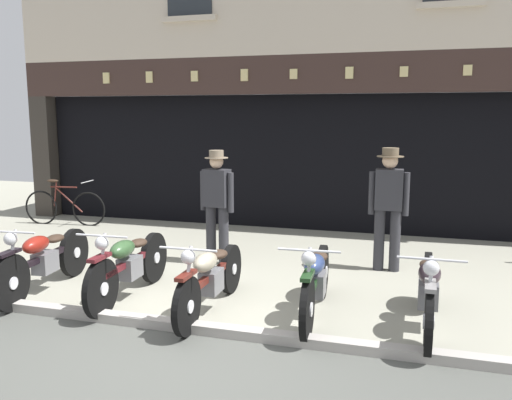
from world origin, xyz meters
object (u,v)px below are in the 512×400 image
Objects in this scene: motorcycle_left at (44,259)px; motorcycle_right at (428,290)px; motorcycle_center at (210,277)px; salesman_left at (217,201)px; motorcycle_center_right at (316,280)px; advert_board_near at (163,131)px; shopkeeper_center at (388,202)px; leaning_bicycle at (64,207)px; motorcycle_center_left at (129,264)px.

motorcycle_left reaches higher than motorcycle_right.
motorcycle_center is at bearing 5.05° from motorcycle_right.
salesman_left reaches higher than motorcycle_center.
motorcycle_center_right is at bearing 0.43° from motorcycle_right.
shopkeeper_center is at bearing -27.80° from advert_board_near.
motorcycle_center_right is 6.78m from leaning_bicycle.
motorcycle_left is at bearing 2.10° from motorcycle_right.
advert_board_near is at bearing -87.86° from motorcycle_left.
motorcycle_center_left is 1.02× the size of motorcycle_center_right.
advert_board_near is at bearing -70.90° from motorcycle_center_left.
motorcycle_left is 4.95m from advert_board_near.
motorcycle_left is 1.17× the size of leaning_bicycle.
salesman_left reaches higher than leaning_bicycle.
leaning_bicycle is (-6.44, 1.44, -0.62)m from shopkeeper_center.
shopkeeper_center is 1.68× the size of advert_board_near.
leaning_bicycle reaches higher than motorcycle_right.
motorcycle_left reaches higher than motorcycle_center.
motorcycle_center_left is at bearing 85.18° from salesman_left.
salesman_left is 4.39m from leaning_bicycle.
motorcycle_center_right is 2.57m from salesman_left.
advert_board_near is (-1.77, 4.60, 1.44)m from motorcycle_center_left.
motorcycle_right is 2.22m from shopkeeper_center.
shopkeeper_center reaches higher than motorcycle_right.
shopkeeper_center reaches higher than motorcycle_center.
motorcycle_center_right is 1.11× the size of shopkeeper_center.
shopkeeper_center reaches higher than motorcycle_center_right.
motorcycle_left is 1.20× the size of salesman_left.
salesman_left reaches higher than motorcycle_center_left.
motorcycle_center_left is 1.92m from salesman_left.
motorcycle_center_right is 6.27m from advert_board_near.
leaning_bicycle is (-4.62, 3.71, -0.04)m from motorcycle_center.
motorcycle_right is at bearing 159.50° from salesman_left.
shopkeeper_center is at bearing -129.15° from motorcycle_center.
leaning_bicycle reaches higher than motorcycle_center.
salesman_left is 3.72m from advert_board_near.
motorcycle_left is 1.02× the size of motorcycle_center.
advert_board_near is at bearing -41.58° from salesman_left.
motorcycle_center_right is at bearing 176.62° from motorcycle_left.
motorcycle_center is at bearing 170.39° from motorcycle_center_left.
motorcycle_center_left is 1.00× the size of motorcycle_center.
motorcycle_center is 2.11m from salesman_left.
motorcycle_center_right is 1.15× the size of salesman_left.
motorcycle_center_left is at bearing -1.93° from motorcycle_center_right.
motorcycle_left is 4.35m from leaning_bicycle.
motorcycle_center_left is 1.13× the size of shopkeeper_center.
motorcycle_left is 1.15m from motorcycle_center_left.
motorcycle_center is 1.17× the size of salesman_left.
motorcycle_center_left reaches higher than motorcycle_center_right.
advert_board_near is (-4.71, 2.48, 0.88)m from shopkeeper_center.
motorcycle_center is 2.97m from shopkeeper_center.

